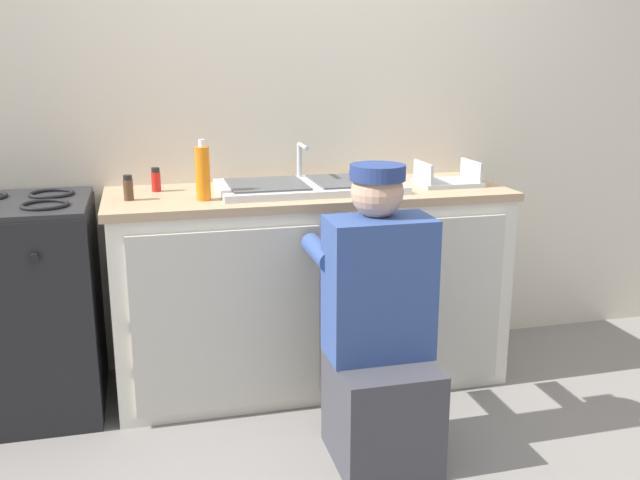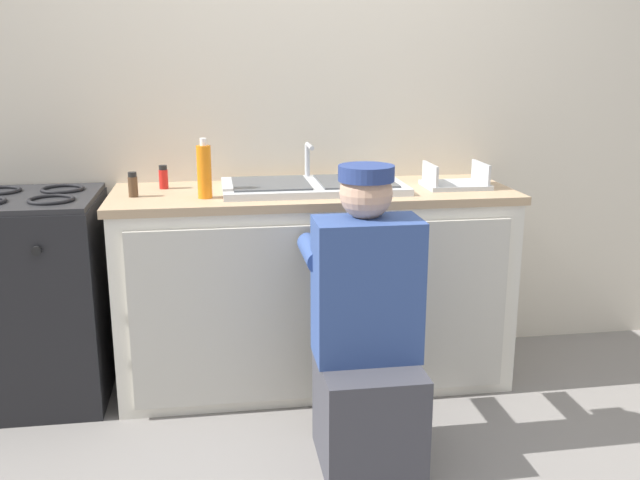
% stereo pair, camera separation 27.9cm
% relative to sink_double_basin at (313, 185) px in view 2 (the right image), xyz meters
% --- Properties ---
extents(ground_plane, '(12.00, 12.00, 0.00)m').
position_rel_sink_double_basin_xyz_m(ground_plane, '(0.00, -0.30, -0.92)').
color(ground_plane, gray).
extents(back_wall, '(6.00, 0.10, 2.50)m').
position_rel_sink_double_basin_xyz_m(back_wall, '(0.00, 0.35, 0.33)').
color(back_wall, beige).
rests_on(back_wall, ground_plane).
extents(counter_cabinet, '(1.73, 0.62, 0.86)m').
position_rel_sink_double_basin_xyz_m(counter_cabinet, '(0.00, -0.01, -0.49)').
color(counter_cabinet, silver).
rests_on(counter_cabinet, ground_plane).
extents(countertop, '(1.77, 0.62, 0.04)m').
position_rel_sink_double_basin_xyz_m(countertop, '(0.00, -0.00, -0.04)').
color(countertop, tan).
rests_on(countertop, counter_cabinet).
extents(sink_double_basin, '(0.80, 0.44, 0.19)m').
position_rel_sink_double_basin_xyz_m(sink_double_basin, '(0.00, 0.00, 0.00)').
color(sink_double_basin, silver).
rests_on(sink_double_basin, countertop).
extents(stove_range, '(0.59, 0.62, 0.92)m').
position_rel_sink_double_basin_xyz_m(stove_range, '(-1.22, -0.00, -0.46)').
color(stove_range, black).
rests_on(stove_range, ground_plane).
extents(plumber_person, '(0.42, 0.61, 1.10)m').
position_rel_sink_double_basin_xyz_m(plumber_person, '(0.09, -0.72, -0.46)').
color(plumber_person, '#3F3F47').
rests_on(plumber_person, ground_plane).
extents(soap_bottle_orange, '(0.06, 0.06, 0.25)m').
position_rel_sink_double_basin_xyz_m(soap_bottle_orange, '(-0.47, -0.12, 0.09)').
color(soap_bottle_orange, orange).
rests_on(soap_bottle_orange, countertop).
extents(dish_rack_tray, '(0.28, 0.22, 0.11)m').
position_rel_sink_double_basin_xyz_m(dish_rack_tray, '(0.64, -0.04, 0.01)').
color(dish_rack_tray, '#B2B7BC').
rests_on(dish_rack_tray, countertop).
extents(spice_bottle_pepper, '(0.04, 0.04, 0.10)m').
position_rel_sink_double_basin_xyz_m(spice_bottle_pepper, '(-0.77, -0.05, 0.03)').
color(spice_bottle_pepper, '#513823').
rests_on(spice_bottle_pepper, countertop).
extents(spice_bottle_red, '(0.04, 0.04, 0.10)m').
position_rel_sink_double_basin_xyz_m(spice_bottle_red, '(-0.66, 0.13, 0.03)').
color(spice_bottle_red, red).
rests_on(spice_bottle_red, countertop).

